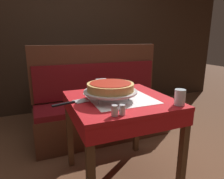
% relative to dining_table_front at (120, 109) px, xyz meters
% --- Properties ---
extents(ground_plane, '(14.00, 14.00, 0.00)m').
position_rel_dining_table_front_xyz_m(ground_plane, '(0.00, 0.00, -0.64)').
color(ground_plane, brown).
extents(dining_table_front, '(0.77, 0.77, 0.73)m').
position_rel_dining_table_front_xyz_m(dining_table_front, '(0.00, 0.00, 0.00)').
color(dining_table_front, red).
rests_on(dining_table_front, ground_plane).
extents(dining_table_rear, '(0.74, 0.74, 0.74)m').
position_rel_dining_table_front_xyz_m(dining_table_rear, '(-0.09, 1.52, -0.01)').
color(dining_table_rear, '#194799').
rests_on(dining_table_rear, ground_plane).
extents(booth_bench, '(1.58, 0.48, 1.11)m').
position_rel_dining_table_front_xyz_m(booth_bench, '(0.13, 0.80, -0.31)').
color(booth_bench, '#4C2819').
rests_on(booth_bench, ground_plane).
extents(back_wall_panel, '(6.00, 0.04, 2.40)m').
position_rel_dining_table_front_xyz_m(back_wall_panel, '(0.00, 1.99, 0.56)').
color(back_wall_panel, black).
rests_on(back_wall_panel, ground_plane).
extents(pizza_pan_stand, '(0.41, 0.41, 0.07)m').
position_rel_dining_table_front_xyz_m(pizza_pan_stand, '(-0.09, -0.01, 0.16)').
color(pizza_pan_stand, '#ADADB2').
rests_on(pizza_pan_stand, dining_table_front).
extents(deep_dish_pizza, '(0.35, 0.35, 0.06)m').
position_rel_dining_table_front_xyz_m(deep_dish_pizza, '(-0.09, -0.01, 0.20)').
color(deep_dish_pizza, tan).
rests_on(deep_dish_pizza, pizza_pan_stand).
extents(pizza_server, '(0.28, 0.12, 0.01)m').
position_rel_dining_table_front_xyz_m(pizza_server, '(-0.38, 0.02, 0.10)').
color(pizza_server, '#BCBCC1').
rests_on(pizza_server, dining_table_front).
extents(water_glass_near, '(0.08, 0.08, 0.11)m').
position_rel_dining_table_front_xyz_m(water_glass_near, '(0.32, -0.31, 0.15)').
color(water_glass_near, silver).
rests_on(water_glass_near, dining_table_front).
extents(salt_shaker, '(0.04, 0.04, 0.07)m').
position_rel_dining_table_front_xyz_m(salt_shaker, '(-0.18, -0.33, 0.13)').
color(salt_shaker, silver).
rests_on(salt_shaker, dining_table_front).
extents(pepper_shaker, '(0.04, 0.04, 0.06)m').
position_rel_dining_table_front_xyz_m(pepper_shaker, '(-0.13, -0.33, 0.13)').
color(pepper_shaker, silver).
rests_on(pepper_shaker, dining_table_front).
extents(napkin_holder, '(0.10, 0.05, 0.09)m').
position_rel_dining_table_front_xyz_m(napkin_holder, '(-0.04, 0.34, 0.14)').
color(napkin_holder, '#B2B2B7').
rests_on(napkin_holder, dining_table_front).
extents(condiment_caddy, '(0.15, 0.15, 0.16)m').
position_rel_dining_table_front_xyz_m(condiment_caddy, '(0.01, 1.47, 0.14)').
color(condiment_caddy, black).
rests_on(condiment_caddy, dining_table_rear).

